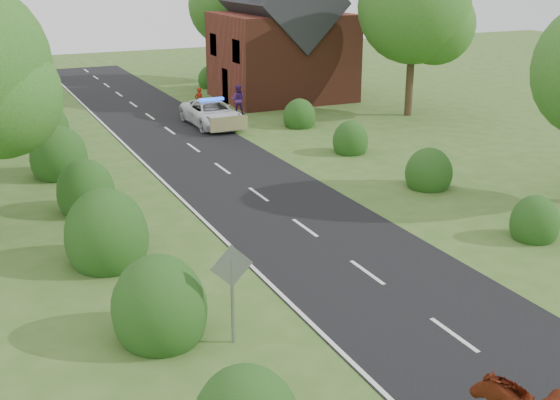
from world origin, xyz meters
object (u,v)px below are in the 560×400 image
pedestrian_red (199,100)px  pedestrian_purple (238,100)px  road_sign (232,280)px  police_van (212,113)px

pedestrian_red → pedestrian_purple: 2.37m
pedestrian_red → pedestrian_purple: (1.99, -1.29, 0.11)m
road_sign → pedestrian_red: 26.97m
pedestrian_red → pedestrian_purple: size_ratio=0.87×
road_sign → pedestrian_purple: bearing=67.9°
road_sign → police_van: size_ratio=0.49×
police_van → pedestrian_red: size_ratio=3.34×
road_sign → pedestrian_purple: size_ratio=1.43×
pedestrian_purple → police_van: bearing=71.8°
police_van → pedestrian_red: bearing=81.7°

